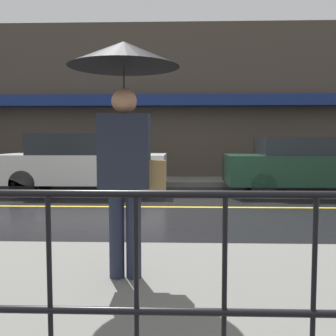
% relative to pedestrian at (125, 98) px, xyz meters
% --- Properties ---
extents(ground_plane, '(80.00, 80.00, 0.00)m').
position_rel_pedestrian_xyz_m(ground_plane, '(0.88, 4.45, -1.73)').
color(ground_plane, black).
extents(sidewalk_near, '(28.00, 3.08, 0.15)m').
position_rel_pedestrian_xyz_m(sidewalk_near, '(0.88, -0.37, -1.66)').
color(sidewalk_near, slate).
rests_on(sidewalk_near, ground_plane).
extents(sidewalk_far, '(28.00, 1.79, 0.15)m').
position_rel_pedestrian_xyz_m(sidewalk_far, '(0.88, 8.63, -1.66)').
color(sidewalk_far, slate).
rests_on(sidewalk_far, ground_plane).
extents(lane_marking, '(25.20, 0.12, 0.01)m').
position_rel_pedestrian_xyz_m(lane_marking, '(0.88, 4.45, -1.73)').
color(lane_marking, gold).
rests_on(lane_marking, ground_plane).
extents(building_storefront, '(28.00, 0.85, 5.14)m').
position_rel_pedestrian_xyz_m(building_storefront, '(0.88, 9.64, 0.84)').
color(building_storefront, '#4C4238').
rests_on(building_storefront, ground_plane).
extents(railing_foreground, '(12.00, 0.04, 1.00)m').
position_rel_pedestrian_xyz_m(railing_foreground, '(0.88, -1.66, -0.95)').
color(railing_foreground, black).
rests_on(railing_foreground, sidewalk_near).
extents(pedestrian, '(0.96, 0.96, 2.06)m').
position_rel_pedestrian_xyz_m(pedestrian, '(0.00, 0.00, 0.00)').
color(pedestrian, '#23283D').
rests_on(pedestrian, sidewalk_near).
extents(car_white, '(4.15, 1.74, 1.51)m').
position_rel_pedestrian_xyz_m(car_white, '(-2.02, 6.52, -0.96)').
color(car_white, silver).
rests_on(car_white, ground_plane).
extents(car_dark_green, '(4.14, 1.72, 1.42)m').
position_rel_pedestrian_xyz_m(car_dark_green, '(3.65, 6.52, -1.00)').
color(car_dark_green, '#193828').
rests_on(car_dark_green, ground_plane).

